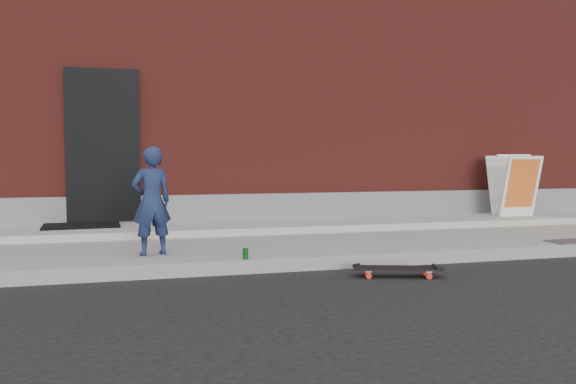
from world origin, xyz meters
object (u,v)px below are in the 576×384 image
object	(u,v)px
child	(152,201)
soda_can	(245,254)
skateboard	(397,269)
pizza_sign	(514,185)

from	to	relation	value
child	soda_can	size ratio (longest dim) A/B	10.23
child	skateboard	bearing A→B (deg)	140.00
pizza_sign	child	bearing A→B (deg)	-163.28
child	skateboard	xyz separation A→B (m)	(2.43, -1.10, -0.67)
skateboard	pizza_sign	size ratio (longest dim) A/B	0.88
child	soda_can	distance (m)	1.22
child	soda_can	bearing A→B (deg)	134.95
soda_can	child	bearing A→B (deg)	150.69
skateboard	pizza_sign	world-z (taller)	pizza_sign
child	pizza_sign	xyz separation A→B (m)	(5.93, 1.78, 0.02)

